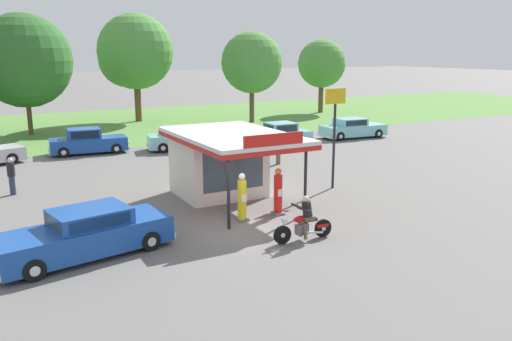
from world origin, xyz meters
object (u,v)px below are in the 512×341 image
object	(u,v)px
featured_classic_sedan	(85,235)
parked_car_back_row_centre	(88,142)
roadside_pole_sign	(335,121)
gas_pump_offside	(278,194)
parked_car_back_row_centre_left	(353,129)
motorcycle_with_rider	(304,222)
parked_car_second_row_spare	(277,135)
gas_pump_nearside	(242,199)
bystander_chatting_near_pumps	(278,149)
bystander_admiring_sedan	(210,155)
parked_car_back_row_far_left	(186,139)
bystander_strolling_foreground	(11,175)

from	to	relation	value
featured_classic_sedan	parked_car_back_row_centre	bearing A→B (deg)	78.34
roadside_pole_sign	parked_car_back_row_centre	bearing A→B (deg)	120.32
gas_pump_offside	featured_classic_sedan	distance (m)	7.62
parked_car_back_row_centre_left	motorcycle_with_rider	bearing A→B (deg)	-133.16
parked_car_back_row_centre	parked_car_back_row_centre_left	xyz separation A→B (m)	(18.61, -3.22, -0.04)
parked_car_second_row_spare	gas_pump_nearside	bearing A→B (deg)	-125.65
motorcycle_with_rider	parked_car_back_row_centre_left	distance (m)	22.44
bystander_chatting_near_pumps	gas_pump_nearside	bearing A→B (deg)	-128.81
parked_car_back_row_centre	parked_car_back_row_centre_left	size ratio (longest dim) A/B	0.95
parked_car_second_row_spare	bystander_chatting_near_pumps	distance (m)	6.13
parked_car_back_row_centre	parked_car_second_row_spare	bearing A→B (deg)	-15.27
motorcycle_with_rider	parked_car_back_row_centre_left	bearing A→B (deg)	46.84
motorcycle_with_rider	bystander_admiring_sedan	bearing A→B (deg)	82.21
parked_car_second_row_spare	parked_car_back_row_centre	distance (m)	12.42
bystander_chatting_near_pumps	bystander_admiring_sedan	world-z (taller)	bystander_chatting_near_pumps
parked_car_second_row_spare	roadside_pole_sign	world-z (taller)	roadside_pole_sign
parked_car_back_row_centre	parked_car_back_row_centre_left	world-z (taller)	parked_car_back_row_centre
motorcycle_with_rider	parked_car_second_row_spare	xyz separation A→B (m)	(8.72, 16.32, 0.04)
gas_pump_nearside	bystander_chatting_near_pumps	xyz separation A→B (m)	(6.52, 8.10, 0.05)
parked_car_second_row_spare	parked_car_back_row_far_left	distance (m)	6.22
roadside_pole_sign	bystander_admiring_sedan	bearing A→B (deg)	119.44
parked_car_second_row_spare	roadside_pole_sign	distance (m)	11.93
parked_car_second_row_spare	parked_car_back_row_centre	size ratio (longest dim) A/B	1.03
motorcycle_with_rider	featured_classic_sedan	xyz separation A→B (m)	(-6.86, 2.17, 0.06)
gas_pump_offside	parked_car_back_row_centre	bearing A→B (deg)	103.43
gas_pump_nearside	bystander_admiring_sedan	distance (m)	8.96
parked_car_back_row_centre_left	roadside_pole_sign	world-z (taller)	roadside_pole_sign
gas_pump_offside	roadside_pole_sign	bearing A→B (deg)	27.44
gas_pump_nearside	gas_pump_offside	bearing A→B (deg)	0.00
parked_car_back_row_centre	roadside_pole_sign	size ratio (longest dim) A/B	1.06
bystander_chatting_near_pumps	featured_classic_sedan	bearing A→B (deg)	-144.67
bystander_strolling_foreground	parked_car_back_row_centre	bearing A→B (deg)	58.99
bystander_chatting_near_pumps	motorcycle_with_rider	bearing A→B (deg)	-117.06
parked_car_back_row_centre_left	bystander_chatting_near_pumps	xyz separation A→B (m)	(-9.72, -5.35, 0.22)
parked_car_back_row_centre	bystander_admiring_sedan	distance (m)	9.40
motorcycle_with_rider	bystander_admiring_sedan	distance (m)	11.64
bystander_chatting_near_pumps	bystander_admiring_sedan	size ratio (longest dim) A/B	1.04
parked_car_second_row_spare	bystander_admiring_sedan	xyz separation A→B (m)	(-7.14, -4.79, 0.16)
parked_car_back_row_centre_left	bystander_chatting_near_pumps	bearing A→B (deg)	-151.19
gas_pump_nearside	bystander_admiring_sedan	world-z (taller)	gas_pump_nearside
parked_car_back_row_far_left	motorcycle_with_rider	bearing A→B (deg)	-98.61
motorcycle_with_rider	parked_car_back_row_centre	xyz separation A→B (m)	(-3.26, 19.59, 0.07)
bystander_chatting_near_pumps	roadside_pole_sign	bearing A→B (deg)	-94.80
bystander_strolling_foreground	bystander_admiring_sedan	distance (m)	9.87
motorcycle_with_rider	bystander_strolling_foreground	xyz separation A→B (m)	(-8.28, 11.23, 0.25)
featured_classic_sedan	parked_car_back_row_far_left	xyz separation A→B (m)	(9.58, 15.80, -0.01)
parked_car_second_row_spare	bystander_strolling_foreground	bearing A→B (deg)	-163.35
parked_car_second_row_spare	bystander_admiring_sedan	size ratio (longest dim) A/B	3.12
gas_pump_nearside	bystander_chatting_near_pumps	distance (m)	10.40
motorcycle_with_rider	parked_car_back_row_centre_left	xyz separation A→B (m)	(15.35, 16.37, 0.03)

